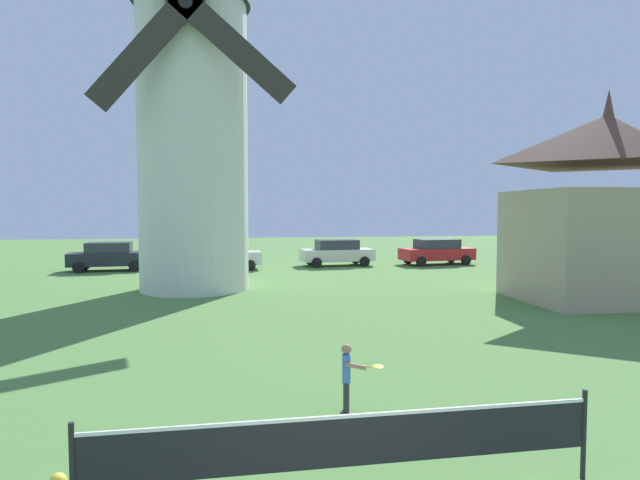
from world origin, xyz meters
The scene contains 8 objects.
windmill centered at (-2.76, 17.93, 7.19)m, with size 7.90×5.13×14.61m.
tennis_net centered at (0.12, 1.76, 0.69)m, with size 5.83×0.06×1.10m.
player_far centered at (0.66, 4.26, 0.63)m, with size 0.66×0.57×1.10m.
parked_car_black centered at (-7.92, 25.62, 0.81)m, with size 4.22×2.13×1.56m.
parked_car_silver centered at (-1.74, 25.00, 0.81)m, with size 4.14×2.04×1.56m.
parked_car_cream centered at (4.91, 26.02, 0.81)m, with size 4.40×2.14×1.56m.
parked_car_red centered at (11.08, 25.68, 0.81)m, with size 4.61×2.31×1.56m.
chapel centered at (12.10, 12.74, 3.28)m, with size 6.40×4.76×7.60m.
Camera 1 is at (-1.12, -3.58, 3.23)m, focal length 28.43 mm.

